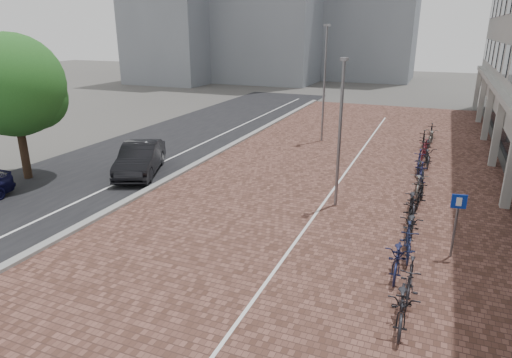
{
  "coord_description": "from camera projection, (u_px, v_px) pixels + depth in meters",
  "views": [
    {
      "loc": [
        5.99,
        -8.48,
        6.63
      ],
      "look_at": [
        0.0,
        6.0,
        1.3
      ],
      "focal_mm": 31.18,
      "sensor_mm": 36.0,
      "label": 1
    }
  ],
  "objects": [
    {
      "name": "ground",
      "position": [
        169.0,
        293.0,
        11.72
      ],
      "size": [
        140.0,
        140.0,
        0.0
      ],
      "primitive_type": "plane",
      "color": "#474442",
      "rests_on": "ground"
    },
    {
      "name": "lane_line",
      "position": [
        181.0,
        153.0,
        24.75
      ],
      "size": [
        0.12,
        44.0,
        0.0
      ],
      "primitive_type": "cube",
      "color": "white",
      "rests_on": "street_asphalt"
    },
    {
      "name": "parking_sign",
      "position": [
        457.0,
        217.0,
        13.13
      ],
      "size": [
        0.43,
        0.12,
        2.05
      ],
      "rotation": [
        0.0,
        0.0,
        0.17
      ],
      "color": "slate",
      "rests_on": "ground"
    },
    {
      "name": "plaza_brick",
      "position": [
        341.0,
        172.0,
        21.5
      ],
      "size": [
        14.5,
        42.0,
        0.04
      ],
      "primitive_type": "cube",
      "color": "brown",
      "rests_on": "ground"
    },
    {
      "name": "street_tree",
      "position": [
        17.0,
        88.0,
        19.47
      ],
      "size": [
        4.48,
        4.48,
        6.52
      ],
      "color": "#382619",
      "rests_on": "ground"
    },
    {
      "name": "bike_row",
      "position": [
        420.0,
        180.0,
        18.84
      ],
      "size": [
        1.14,
        21.43,
        1.05
      ],
      "color": "black",
      "rests_on": "ground"
    },
    {
      "name": "lamp_near",
      "position": [
        340.0,
        136.0,
        16.61
      ],
      "size": [
        0.12,
        0.12,
        5.59
      ],
      "primitive_type": "cylinder",
      "color": "gray",
      "rests_on": "ground"
    },
    {
      "name": "parking_line",
      "position": [
        346.0,
        172.0,
        21.42
      ],
      "size": [
        0.1,
        30.0,
        0.0
      ],
      "primitive_type": "cube",
      "color": "white",
      "rests_on": "plaza_brick"
    },
    {
      "name": "curb",
      "position": [
        211.0,
        156.0,
        24.05
      ],
      "size": [
        0.35,
        42.0,
        0.14
      ],
      "primitive_type": "cube",
      "color": "gray",
      "rests_on": "ground"
    },
    {
      "name": "lamp_far",
      "position": [
        324.0,
        85.0,
        26.45
      ],
      "size": [
        0.12,
        0.12,
        6.8
      ],
      "primitive_type": "cylinder",
      "color": "slate",
      "rests_on": "ground"
    },
    {
      "name": "street_asphalt",
      "position": [
        151.0,
        150.0,
        25.48
      ],
      "size": [
        8.0,
        50.0,
        0.03
      ],
      "primitive_type": "cube",
      "color": "black",
      "rests_on": "ground"
    },
    {
      "name": "car_dark",
      "position": [
        140.0,
        159.0,
        21.11
      ],
      "size": [
        3.27,
        4.83,
        1.51
      ],
      "primitive_type": "imported",
      "rotation": [
        0.0,
        0.0,
        0.41
      ],
      "color": "black",
      "rests_on": "ground"
    }
  ]
}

